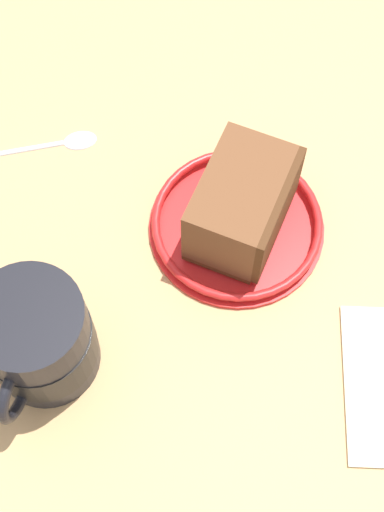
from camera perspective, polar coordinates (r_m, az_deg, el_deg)
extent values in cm
cube|color=tan|center=(64.13, 1.09, 4.99)|extent=(119.61, 119.61, 2.37)
cylinder|color=red|center=(60.78, 3.52, 2.35)|extent=(14.68, 14.68, 0.83)
torus|color=red|center=(60.11, 3.56, 2.69)|extent=(14.20, 14.20, 0.70)
cube|color=#472814|center=(60.15, 3.55, 2.67)|extent=(7.60, 10.45, 0.60)
cube|color=brown|center=(57.24, 3.74, 4.26)|extent=(7.60, 10.45, 6.07)
cube|color=#472814|center=(56.90, 6.80, 3.13)|extent=(2.38, 9.44, 6.07)
cylinder|color=black|center=(53.37, -11.98, -6.33)|extent=(7.89, 7.89, 9.31)
cylinder|color=black|center=(53.98, -11.85, -6.57)|extent=(8.05, 8.05, 3.83)
cylinder|color=brown|center=(51.07, -12.50, -5.40)|extent=(6.95, 6.95, 0.40)
torus|color=black|center=(52.55, -13.65, -10.17)|extent=(1.33, 4.99, 4.94)
ellipsoid|color=silver|center=(66.08, -8.82, 9.13)|extent=(3.55, 3.04, 0.80)
cylinder|color=silver|center=(66.64, -13.72, 8.07)|extent=(8.01, 3.90, 0.50)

